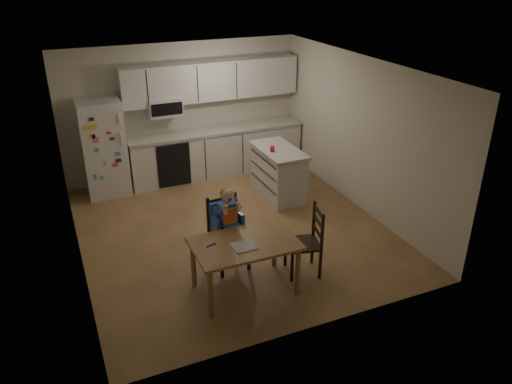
{
  "coord_description": "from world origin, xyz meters",
  "views": [
    {
      "loc": [
        -2.37,
        -6.39,
        3.86
      ],
      "look_at": [
        0.01,
        -0.91,
        1.04
      ],
      "focal_mm": 35.0,
      "sensor_mm": 36.0,
      "label": 1
    }
  ],
  "objects": [
    {
      "name": "room",
      "position": [
        0.0,
        0.48,
        1.25
      ],
      "size": [
        4.52,
        5.01,
        2.51
      ],
      "color": "brown",
      "rests_on": "ground"
    },
    {
      "name": "refrigerator",
      "position": [
        -1.55,
        2.15,
        0.85
      ],
      "size": [
        0.72,
        0.7,
        1.7
      ],
      "primitive_type": "cube",
      "color": "silver",
      "rests_on": "ground"
    },
    {
      "name": "kitchen_run",
      "position": [
        0.5,
        2.24,
        0.88
      ],
      "size": [
        3.37,
        0.62,
        2.15
      ],
      "color": "silver",
      "rests_on": "ground"
    },
    {
      "name": "kitchen_island",
      "position": [
        1.19,
        0.82,
        0.44
      ],
      "size": [
        0.63,
        1.19,
        0.88
      ],
      "color": "silver",
      "rests_on": "ground"
    },
    {
      "name": "red_cup",
      "position": [
        1.03,
        0.74,
        0.93
      ],
      "size": [
        0.08,
        0.08,
        0.1
      ],
      "primitive_type": "cylinder",
      "color": "red",
      "rests_on": "kitchen_island"
    },
    {
      "name": "dining_table",
      "position": [
        -0.4,
        -1.51,
        0.6
      ],
      "size": [
        1.29,
        0.83,
        0.69
      ],
      "color": "brown",
      "rests_on": "ground"
    },
    {
      "name": "napkin",
      "position": [
        -0.45,
        -1.6,
        0.7
      ],
      "size": [
        0.28,
        0.25,
        0.01
      ],
      "primitive_type": "cube",
      "color": "silver",
      "rests_on": "dining_table"
    },
    {
      "name": "toddler_spoon",
      "position": [
        -0.81,
        -1.42,
        0.7
      ],
      "size": [
        0.12,
        0.06,
        0.02
      ],
      "primitive_type": "cylinder",
      "rotation": [
        0.0,
        1.57,
        0.35
      ],
      "color": "#2552AE",
      "rests_on": "dining_table"
    },
    {
      "name": "chair_booster",
      "position": [
        -0.4,
        -0.89,
        0.71
      ],
      "size": [
        0.47,
        0.47,
        1.17
      ],
      "rotation": [
        0.0,
        0.0,
        0.08
      ],
      "color": "black",
      "rests_on": "ground"
    },
    {
      "name": "chair_side",
      "position": [
        0.54,
        -1.48,
        0.54
      ],
      "size": [
        0.51,
        0.51,
        0.95
      ],
      "rotation": [
        0.0,
        0.0,
        -1.8
      ],
      "color": "black",
      "rests_on": "ground"
    }
  ]
}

